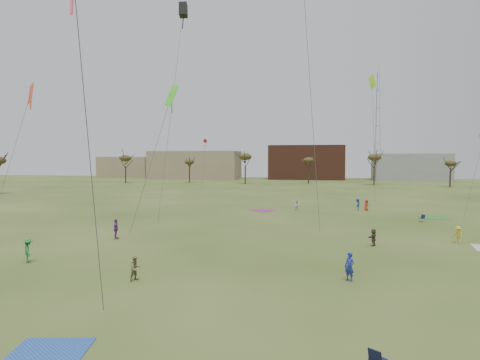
% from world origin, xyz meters
% --- Properties ---
extents(ground, '(260.00, 260.00, 0.00)m').
position_xyz_m(ground, '(0.00, 0.00, 0.00)').
color(ground, '#354C17').
rests_on(ground, ground).
extents(flyer_near_center, '(1.25, 1.28, 1.76)m').
position_xyz_m(flyer_near_center, '(-13.55, 0.29, 0.88)').
color(flyer_near_center, '#2A803E').
rests_on(flyer_near_center, ground).
extents(flyer_near_right, '(0.78, 0.75, 1.79)m').
position_xyz_m(flyer_near_right, '(9.02, -0.11, 0.90)').
color(flyer_near_right, '#222FA0').
rests_on(flyer_near_right, ground).
extents(spectator_fore_b, '(0.88, 0.93, 1.51)m').
position_xyz_m(spectator_fore_b, '(-4.03, -2.33, 0.75)').
color(spectator_fore_b, olive).
rests_on(spectator_fore_b, ground).
extents(spectator_fore_c, '(1.10, 1.43, 1.51)m').
position_xyz_m(spectator_fore_c, '(11.99, 10.37, 0.75)').
color(spectator_fore_c, '#4D4137').
rests_on(spectator_fore_c, ground).
extents(flyer_mid_b, '(0.98, 1.14, 1.53)m').
position_xyz_m(flyer_mid_b, '(19.59, 12.84, 0.76)').
color(flyer_mid_b, yellow).
rests_on(flyer_mid_b, ground).
extents(spectator_mid_d, '(0.72, 1.19, 1.90)m').
position_xyz_m(spectator_mid_d, '(-11.33, 9.23, 0.95)').
color(spectator_mid_d, purple).
rests_on(spectator_mid_d, ground).
extents(spectator_mid_e, '(0.91, 0.85, 1.50)m').
position_xyz_m(spectator_mid_e, '(4.66, 32.89, 0.75)').
color(spectator_mid_e, silver).
rests_on(spectator_mid_e, ground).
extents(flyer_far_b, '(0.92, 0.82, 1.57)m').
position_xyz_m(flyer_far_b, '(14.59, 34.38, 0.79)').
color(flyer_far_b, red).
rests_on(flyer_far_b, ground).
extents(flyer_far_c, '(0.95, 1.24, 1.70)m').
position_xyz_m(flyer_far_c, '(13.36, 34.28, 0.85)').
color(flyer_far_c, navy).
rests_on(flyer_far_c, ground).
extents(blanket_blue, '(3.43, 3.43, 0.03)m').
position_xyz_m(blanket_blue, '(-3.37, -11.74, 0.00)').
color(blanket_blue, blue).
rests_on(blanket_blue, ground).
extents(blanket_plum, '(4.04, 4.04, 0.03)m').
position_xyz_m(blanket_plum, '(-0.12, 31.56, 0.00)').
color(blanket_plum, '#932D7A').
rests_on(blanket_plum, ground).
extents(blanket_olive, '(3.21, 3.21, 0.03)m').
position_xyz_m(blanket_olive, '(21.99, 28.34, 0.00)').
color(blanket_olive, '#328B32').
rests_on(blanket_olive, ground).
extents(camp_chair_right, '(0.73, 0.72, 0.87)m').
position_xyz_m(camp_chair_right, '(19.67, 24.85, 0.26)').
color(camp_chair_right, '#16183D').
rests_on(camp_chair_right, ground).
extents(kites_aloft, '(67.22, 66.38, 24.38)m').
position_xyz_m(kites_aloft, '(-2.09, 17.15, 18.92)').
color(kites_aloft, '#F84E83').
rests_on(kites_aloft, ground).
extents(tree_line, '(117.44, 49.32, 8.91)m').
position_xyz_m(tree_line, '(-2.85, 79.12, 7.09)').
color(tree_line, '#3A2B1E').
rests_on(tree_line, ground).
extents(building_tan, '(32.00, 14.00, 10.00)m').
position_xyz_m(building_tan, '(-35.00, 115.00, 5.00)').
color(building_tan, '#937F60').
rests_on(building_tan, ground).
extents(building_brick, '(26.00, 16.00, 12.00)m').
position_xyz_m(building_brick, '(5.00, 120.00, 6.00)').
color(building_brick, brown).
rests_on(building_brick, ground).
extents(building_grey, '(24.00, 12.00, 9.00)m').
position_xyz_m(building_grey, '(40.00, 118.00, 4.50)').
color(building_grey, gray).
rests_on(building_grey, ground).
extents(building_tan_west, '(20.00, 12.00, 8.00)m').
position_xyz_m(building_tan_west, '(-65.00, 122.00, 4.00)').
color(building_tan_west, '#937F60').
rests_on(building_tan_west, ground).
extents(radio_tower, '(1.51, 1.72, 41.00)m').
position_xyz_m(radio_tower, '(30.00, 125.00, 19.21)').
color(radio_tower, '#9EA3A8').
rests_on(radio_tower, ground).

